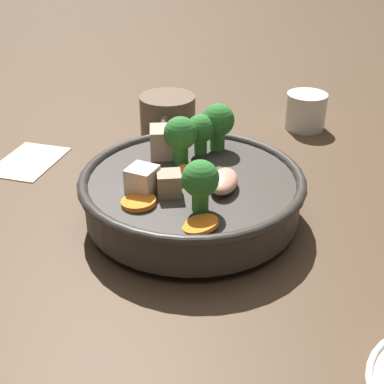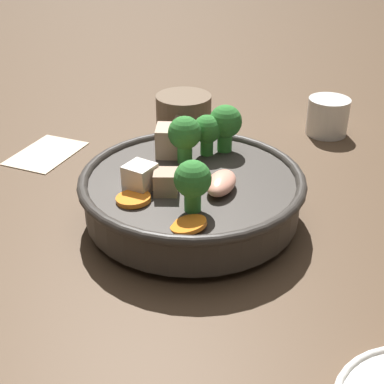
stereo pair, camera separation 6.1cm
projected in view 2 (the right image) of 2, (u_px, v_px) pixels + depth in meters
ground_plane at (192, 219)px, 0.63m from camera, size 3.00×3.00×0.00m
stirfry_bowl at (192, 188)px, 0.61m from camera, size 0.26×0.26×0.11m
tea_cup at (328, 116)px, 0.83m from camera, size 0.06×0.06×0.06m
dark_mug at (184, 122)px, 0.78m from camera, size 0.10×0.08×0.08m
napkin at (46, 153)px, 0.78m from camera, size 0.12×0.10×0.00m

